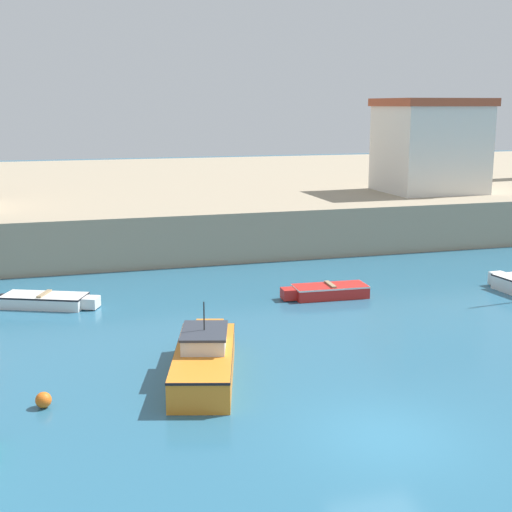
{
  "coord_description": "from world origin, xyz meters",
  "views": [
    {
      "loc": [
        -7.92,
        -15.22,
        8.31
      ],
      "look_at": [
        0.4,
        13.24,
        2.0
      ],
      "focal_mm": 50.0,
      "sensor_mm": 36.0,
      "label": 1
    }
  ],
  "objects_px": {
    "dinghy_white_0": "(47,300)",
    "dinghy_red_6": "(327,291)",
    "harbor_shed_far_end": "(430,145)",
    "mooring_buoy": "(43,400)",
    "motorboat_orange_3": "(205,358)"
  },
  "relations": [
    {
      "from": "harbor_shed_far_end",
      "to": "mooring_buoy",
      "type": "bearing_deg",
      "value": -137.84
    },
    {
      "from": "dinghy_white_0",
      "to": "harbor_shed_far_end",
      "type": "relative_size",
      "value": 0.67
    },
    {
      "from": "motorboat_orange_3",
      "to": "harbor_shed_far_end",
      "type": "xyz_separation_m",
      "value": [
        19.57,
        21.06,
        5.15
      ]
    },
    {
      "from": "dinghy_white_0",
      "to": "motorboat_orange_3",
      "type": "height_order",
      "value": "motorboat_orange_3"
    },
    {
      "from": "mooring_buoy",
      "to": "harbor_shed_far_end",
      "type": "xyz_separation_m",
      "value": [
        24.41,
        22.1,
        5.51
      ]
    },
    {
      "from": "motorboat_orange_3",
      "to": "mooring_buoy",
      "type": "xyz_separation_m",
      "value": [
        -4.83,
        -1.04,
        -0.36
      ]
    },
    {
      "from": "dinghy_red_6",
      "to": "harbor_shed_far_end",
      "type": "height_order",
      "value": "harbor_shed_far_end"
    },
    {
      "from": "motorboat_orange_3",
      "to": "dinghy_red_6",
      "type": "relative_size",
      "value": 1.63
    },
    {
      "from": "dinghy_red_6",
      "to": "harbor_shed_far_end",
      "type": "relative_size",
      "value": 0.62
    },
    {
      "from": "dinghy_white_0",
      "to": "dinghy_red_6",
      "type": "distance_m",
      "value": 11.99
    },
    {
      "from": "dinghy_white_0",
      "to": "dinghy_red_6",
      "type": "xyz_separation_m",
      "value": [
        11.84,
        -1.89,
        0.01
      ]
    },
    {
      "from": "dinghy_white_0",
      "to": "harbor_shed_far_end",
      "type": "height_order",
      "value": "harbor_shed_far_end"
    },
    {
      "from": "motorboat_orange_3",
      "to": "dinghy_white_0",
      "type": "bearing_deg",
      "value": 116.16
    },
    {
      "from": "dinghy_white_0",
      "to": "mooring_buoy",
      "type": "distance_m",
      "value": 10.55
    },
    {
      "from": "motorboat_orange_3",
      "to": "mooring_buoy",
      "type": "height_order",
      "value": "motorboat_orange_3"
    }
  ]
}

